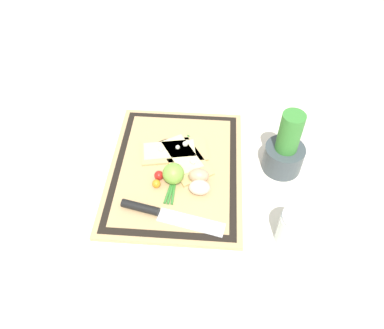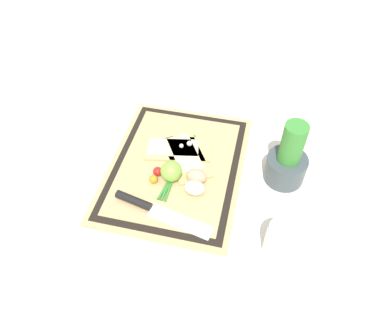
{
  "view_description": "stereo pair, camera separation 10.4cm",
  "coord_description": "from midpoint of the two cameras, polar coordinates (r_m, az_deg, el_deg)",
  "views": [
    {
      "loc": [
        0.68,
        0.1,
        0.82
      ],
      "look_at": [
        0.0,
        0.05,
        0.03
      ],
      "focal_mm": 35.0,
      "sensor_mm": 36.0,
      "label": 1
    },
    {
      "loc": [
        0.66,
        0.2,
        0.82
      ],
      "look_at": [
        0.0,
        0.05,
        0.03
      ],
      "focal_mm": 35.0,
      "sensor_mm": 36.0,
      "label": 2
    }
  ],
  "objects": [
    {
      "name": "pizza_slice_far",
      "position": [
        1.07,
        1.83,
        1.09
      ],
      "size": [
        0.21,
        0.18,
        0.02
      ],
      "color": "tan",
      "rests_on": "cutting_board"
    },
    {
      "name": "egg_pink",
      "position": [
        0.98,
        3.43,
        -3.79
      ],
      "size": [
        0.04,
        0.06,
        0.04
      ],
      "primitive_type": "ellipsoid",
      "color": "beige",
      "rests_on": "cutting_board"
    },
    {
      "name": "herb_pot",
      "position": [
        1.04,
        17.13,
        0.33
      ],
      "size": [
        0.11,
        0.11,
        0.2
      ],
      "color": "#3D474C",
      "rests_on": "ground_plane"
    },
    {
      "name": "sauce_jar",
      "position": [
        0.92,
        16.64,
        -11.53
      ],
      "size": [
        0.08,
        0.08,
        0.1
      ],
      "color": "silver",
      "rests_on": "ground_plane"
    },
    {
      "name": "ground_plane",
      "position": [
        1.07,
        0.34,
        -0.88
      ],
      "size": [
        6.0,
        6.0,
        0.0
      ],
      "primitive_type": "plane",
      "color": "silver"
    },
    {
      "name": "egg_brown",
      "position": [
        1.01,
        3.62,
        -1.98
      ],
      "size": [
        0.04,
        0.06,
        0.04
      ],
      "primitive_type": "ellipsoid",
      "color": "tan",
      "rests_on": "cutting_board"
    },
    {
      "name": "cherry_tomato_yellow",
      "position": [
        1.01,
        -2.98,
        -2.43
      ],
      "size": [
        0.02,
        0.02,
        0.02
      ],
      "primitive_type": "sphere",
      "color": "orange",
      "rests_on": "cutting_board"
    },
    {
      "name": "knife",
      "position": [
        0.96,
        -3.8,
        -6.59
      ],
      "size": [
        0.09,
        0.27,
        0.02
      ],
      "color": "silver",
      "rests_on": "cutting_board"
    },
    {
      "name": "cutting_board",
      "position": [
        1.06,
        0.34,
        -0.62
      ],
      "size": [
        0.48,
        0.37,
        0.02
      ],
      "color": "tan",
      "rests_on": "ground_plane"
    },
    {
      "name": "cherry_tomato_red",
      "position": [
        1.03,
        -2.4,
        -1.23
      ],
      "size": [
        0.03,
        0.03,
        0.03
      ],
      "primitive_type": "sphere",
      "color": "red",
      "rests_on": "cutting_board"
    },
    {
      "name": "pizza_slice_near",
      "position": [
        1.09,
        0.4,
        2.32
      ],
      "size": [
        0.13,
        0.2,
        0.02
      ],
      "color": "tan",
      "rests_on": "cutting_board"
    },
    {
      "name": "lime",
      "position": [
        1.01,
        -0.49,
        -1.17
      ],
      "size": [
        0.06,
        0.06,
        0.06
      ],
      "primitive_type": "sphere",
      "color": "#7FB742",
      "rests_on": "cutting_board"
    },
    {
      "name": "scallion_bunch",
      "position": [
        1.05,
        0.58,
        -0.4
      ],
      "size": [
        0.26,
        0.05,
        0.01
      ],
      "color": "#388433",
      "rests_on": "cutting_board"
    }
  ]
}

